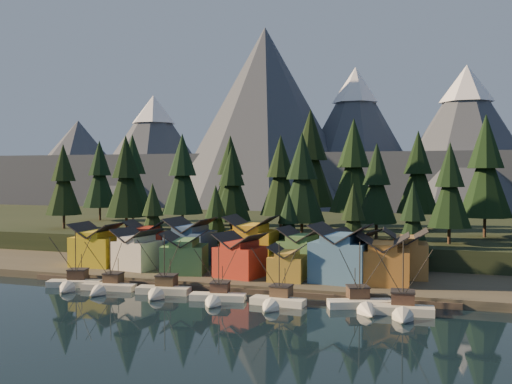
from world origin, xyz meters
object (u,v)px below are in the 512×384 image
(boat_3, at_px, (217,290))
(house_back_1, at_px, (190,240))
(boat_6, at_px, (403,299))
(house_front_0, at_px, (97,243))
(boat_0, at_px, (73,276))
(house_back_0, at_px, (146,240))
(house_front_1, at_px, (137,248))
(boat_2, at_px, (161,282))
(boat_4, at_px, (276,293))
(boat_5, at_px, (362,296))
(boat_1, at_px, (106,280))

(boat_3, xyz_separation_m, house_back_1, (-16.21, 24.41, 4.84))
(boat_6, distance_m, house_front_0, 66.99)
(boat_0, distance_m, boat_3, 29.66)
(boat_3, bearing_deg, boat_0, 166.65)
(house_front_0, xyz_separation_m, house_back_0, (7.37, 8.11, 0.05))
(house_front_1, height_order, house_back_1, house_back_1)
(boat_2, bearing_deg, boat_3, -16.73)
(boat_3, distance_m, boat_6, 29.97)
(boat_4, relative_size, house_front_0, 1.17)
(boat_5, bearing_deg, boat_4, 169.23)
(house_back_1, bearing_deg, boat_5, -27.17)
(boat_6, height_order, house_back_1, house_back_1)
(boat_2, bearing_deg, house_back_0, 116.37)
(boat_6, bearing_deg, boat_3, 176.30)
(boat_3, xyz_separation_m, house_front_1, (-24.51, 16.19, 3.90))
(boat_5, bearing_deg, house_front_1, 142.80)
(boat_2, distance_m, house_front_1, 20.10)
(boat_3, height_order, house_back_1, house_back_1)
(boat_3, bearing_deg, boat_2, 161.77)
(boat_4, xyz_separation_m, house_back_1, (-26.50, 24.47, 4.60))
(boat_2, xyz_separation_m, boat_6, (41.07, -1.39, 0.19))
(house_front_1, relative_size, house_back_0, 0.90)
(house_front_1, xyz_separation_m, house_back_1, (8.30, 8.21, 0.94))
(boat_1, bearing_deg, house_front_0, 122.38)
(boat_0, height_order, boat_5, boat_5)
(boat_1, xyz_separation_m, house_back_0, (-5.28, 23.88, 4.38))
(boat_2, height_order, house_front_1, boat_2)
(house_back_1, bearing_deg, boat_3, -54.66)
(boat_2, xyz_separation_m, house_back_1, (-5.10, 22.75, 4.52))
(boat_0, xyz_separation_m, boat_3, (29.61, -1.85, -0.19))
(house_back_0, bearing_deg, house_back_1, -18.25)
(house_back_1, bearing_deg, house_front_0, -156.77)
(house_back_0, bearing_deg, boat_3, -56.74)
(house_front_0, bearing_deg, boat_5, -16.86)
(boat_0, height_order, house_back_0, house_back_0)
(boat_0, xyz_separation_m, house_front_1, (5.10, 14.34, 3.71))
(boat_4, bearing_deg, house_front_1, 158.08)
(boat_3, height_order, house_back_0, house_back_0)
(boat_2, bearing_deg, boat_6, -10.21)
(boat_6, xyz_separation_m, house_back_1, (-46.17, 24.15, 4.33))
(house_front_1, bearing_deg, boat_3, -24.10)
(boat_0, relative_size, boat_5, 0.99)
(boat_1, relative_size, boat_5, 0.97)
(boat_3, bearing_deg, boat_4, -10.14)
(boat_1, relative_size, house_back_1, 1.10)
(boat_0, distance_m, boat_1, 7.52)
(boat_0, bearing_deg, boat_3, -20.78)
(boat_2, xyz_separation_m, house_front_0, (-23.65, 15.45, 4.01))
(boat_4, bearing_deg, boat_5, 13.55)
(boat_2, distance_m, boat_3, 11.23)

